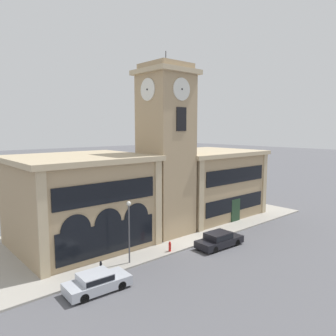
% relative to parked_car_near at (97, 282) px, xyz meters
% --- Properties ---
extents(ground_plane, '(300.00, 300.00, 0.00)m').
position_rel_parked_car_near_xyz_m(ground_plane, '(11.29, 1.42, -0.67)').
color(ground_plane, '#56565B').
extents(sidewalk_kerb, '(37.43, 14.32, 0.15)m').
position_rel_parked_car_near_xyz_m(sidewalk_kerb, '(11.29, 8.58, -0.60)').
color(sidewalk_kerb, '#A39E93').
rests_on(sidewalk_kerb, ground_plane).
extents(clock_tower, '(5.06, 5.06, 18.10)m').
position_rel_parked_car_near_xyz_m(clock_tower, '(11.29, 6.07, 7.82)').
color(clock_tower, tan).
rests_on(clock_tower, ground_plane).
extents(town_hall_left_wing, '(11.81, 10.55, 8.29)m').
position_rel_parked_car_near_xyz_m(town_hall_left_wing, '(3.25, 8.78, 3.50)').
color(town_hall_left_wing, tan).
rests_on(town_hall_left_wing, ground_plane).
extents(town_hall_right_wing, '(12.93, 10.55, 7.98)m').
position_rel_parked_car_near_xyz_m(town_hall_right_wing, '(19.89, 8.79, 3.34)').
color(town_hall_right_wing, tan).
rests_on(town_hall_right_wing, ground_plane).
extents(parked_car_near, '(4.38, 2.12, 1.28)m').
position_rel_parked_car_near_xyz_m(parked_car_near, '(0.00, 0.00, 0.00)').
color(parked_car_near, '#B2B7C1').
rests_on(parked_car_near, ground_plane).
extents(parked_car_mid, '(4.74, 2.10, 1.36)m').
position_rel_parked_car_near_xyz_m(parked_car_mid, '(12.42, 0.00, 0.04)').
color(parked_car_mid, black).
rests_on(parked_car_mid, ground_plane).
extents(street_lamp, '(0.36, 0.36, 4.96)m').
position_rel_parked_car_near_xyz_m(street_lamp, '(4.09, 2.15, 2.80)').
color(street_lamp, '#4C4C51').
rests_on(street_lamp, sidewalk_kerb).
extents(bollard, '(0.18, 0.18, 1.06)m').
position_rel_parked_car_near_xyz_m(bollard, '(1.25, 1.65, -0.00)').
color(bollard, black).
rests_on(bollard, sidewalk_kerb).
extents(fire_hydrant, '(0.22, 0.22, 0.87)m').
position_rel_parked_car_near_xyz_m(fire_hydrant, '(8.09, 1.85, -0.10)').
color(fire_hydrant, red).
rests_on(fire_hydrant, sidewalk_kerb).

